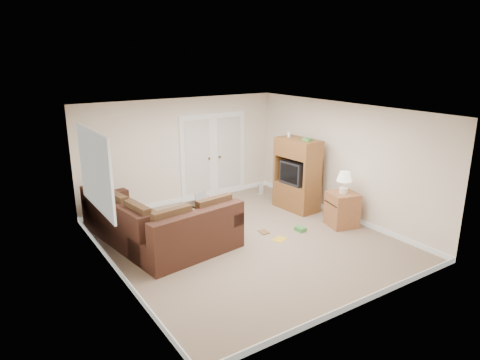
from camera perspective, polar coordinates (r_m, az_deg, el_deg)
floor at (r=8.35m, az=0.83°, el=-8.04°), size 5.50×5.50×0.00m
ceiling at (r=7.66m, az=0.91°, el=9.24°), size 5.00×5.50×0.02m
wall_left at (r=6.90m, az=-16.62°, el=-2.96°), size 0.02×5.50×2.50m
wall_right at (r=9.50m, az=13.46°, el=2.52°), size 0.02×5.50×2.50m
wall_back at (r=10.24m, az=-7.81°, el=3.81°), size 5.00×0.02×2.50m
wall_front at (r=5.97m, az=15.92°, el=-5.94°), size 5.00×0.02×2.50m
baseboards at (r=8.33m, az=0.83°, el=-7.73°), size 5.00×5.50×0.10m
french_doors at (r=10.64m, az=-3.56°, el=3.22°), size 1.80×0.05×2.13m
window_left at (r=7.75m, az=-18.74°, el=1.28°), size 0.05×1.92×1.42m
sectional_sofa at (r=8.17m, az=-11.31°, el=-6.27°), size 2.32×3.00×0.89m
coffee_table at (r=9.00m, az=-3.97°, el=-4.61°), size 0.72×1.13×0.71m
tv_armoire at (r=9.83m, az=7.63°, el=0.77°), size 0.64×1.07×1.77m
side_cabinet at (r=9.13m, az=13.48°, el=-3.47°), size 0.68×0.68×1.17m
space_heater at (r=10.99m, az=2.74°, el=-1.13°), size 0.13×0.11×0.29m
floor_magazine at (r=8.42m, az=5.28°, el=-7.87°), size 0.34×0.31×0.01m
floor_greenbox at (r=8.84m, az=8.06°, el=-6.49°), size 0.17×0.22×0.08m
floor_book at (r=8.67m, az=2.70°, el=-7.04°), size 0.20×0.25×0.02m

